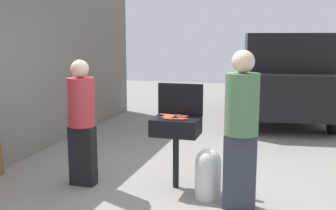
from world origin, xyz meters
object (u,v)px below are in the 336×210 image
at_px(hot_dog_10, 166,118).
at_px(person_left, 82,118).
at_px(hot_dog_11, 183,116).
at_px(hot_dog_5, 176,115).
at_px(hot_dog_2, 168,116).
at_px(hot_dog_7, 181,117).
at_px(hot_dog_1, 165,115).
at_px(hot_dog_3, 173,115).
at_px(hot_dog_4, 170,116).
at_px(parked_minivan, 282,76).
at_px(hot_dog_6, 179,119).
at_px(hot_dog_9, 169,119).
at_px(bbq_grill, 176,129).
at_px(hot_dog_0, 169,117).
at_px(hot_dog_8, 183,119).
at_px(person_right, 241,125).
at_px(propane_tank, 208,173).

xyz_separation_m(hot_dog_10, person_left, (-1.10, -0.17, -0.04)).
bearing_deg(hot_dog_11, hot_dog_5, 157.44).
height_order(hot_dog_2, hot_dog_7, same).
bearing_deg(hot_dog_1, hot_dog_10, -67.30).
bearing_deg(hot_dog_3, hot_dog_4, -110.46).
bearing_deg(parked_minivan, hot_dog_1, 67.33).
bearing_deg(hot_dog_6, hot_dog_9, -169.95).
distance_m(hot_dog_3, hot_dog_5, 0.05).
distance_m(hot_dog_4, hot_dog_5, 0.12).
xyz_separation_m(hot_dog_2, hot_dog_9, (0.07, -0.21, 0.00)).
xyz_separation_m(bbq_grill, hot_dog_4, (-0.09, 0.03, 0.16)).
distance_m(hot_dog_3, parked_minivan, 5.19).
xyz_separation_m(hot_dog_0, hot_dog_4, (-0.00, 0.05, 0.00)).
distance_m(hot_dog_0, hot_dog_5, 0.16).
relative_size(hot_dog_1, hot_dog_7, 1.00).
xyz_separation_m(hot_dog_1, hot_dog_8, (0.30, -0.19, 0.00)).
xyz_separation_m(hot_dog_6, person_left, (-1.28, -0.13, -0.04)).
distance_m(hot_dog_5, hot_dog_6, 0.27).
bearing_deg(hot_dog_8, hot_dog_0, 163.90).
height_order(hot_dog_0, person_right, person_right).
bearing_deg(hot_dog_5, hot_dog_4, -121.12).
xyz_separation_m(hot_dog_4, person_left, (-1.12, -0.28, -0.04)).
bearing_deg(parked_minivan, hot_dog_10, 68.70).
distance_m(hot_dog_9, person_right, 0.97).
distance_m(hot_dog_6, person_right, 0.85).
distance_m(person_left, parked_minivan, 5.90).
distance_m(hot_dog_7, person_right, 0.93).
xyz_separation_m(hot_dog_5, hot_dog_10, (-0.07, -0.21, 0.00)).
bearing_deg(hot_dog_9, hot_dog_0, 105.55).
xyz_separation_m(hot_dog_1, hot_dog_7, (0.24, -0.08, 0.00)).
relative_size(propane_tank, person_right, 0.34).
height_order(hot_dog_2, parked_minivan, parked_minivan).
bearing_deg(hot_dog_5, hot_dog_2, -146.91).
bearing_deg(parked_minivan, person_left, 58.71).
xyz_separation_m(hot_dog_3, hot_dog_9, (0.01, -0.24, 0.00)).
height_order(hot_dog_1, person_left, person_left).
bearing_deg(parked_minivan, bbq_grill, 69.61).
bearing_deg(parked_minivan, hot_dog_11, 70.14).
xyz_separation_m(hot_dog_0, hot_dog_9, (0.03, -0.12, 0.00)).
bearing_deg(hot_dog_10, hot_dog_4, 82.21).
distance_m(hot_dog_0, hot_dog_2, 0.10).
height_order(hot_dog_0, hot_dog_10, same).
distance_m(hot_dog_2, hot_dog_6, 0.27).
height_order(hot_dog_4, hot_dog_11, same).
bearing_deg(person_left, hot_dog_3, 9.26).
height_order(hot_dog_9, propane_tank, hot_dog_9).
bearing_deg(bbq_grill, hot_dog_3, 123.22).
height_order(hot_dog_3, hot_dog_11, same).
relative_size(hot_dog_3, person_right, 0.07).
xyz_separation_m(bbq_grill, hot_dog_10, (-0.11, -0.07, 0.16)).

